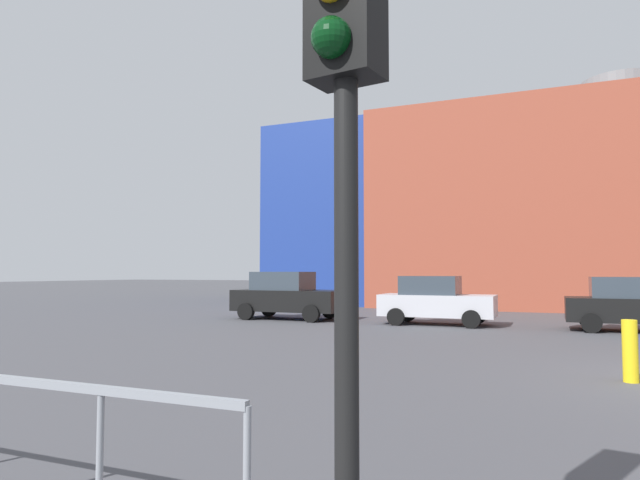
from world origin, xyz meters
The scene contains 6 objects.
building_backdrop centered at (1.01, 22.75, 5.17)m, with size 38.02×13.34×12.26m.
parked_car_0 centered at (-12.25, 8.59, 0.91)m, with size 4.25×2.08×1.84m.
parked_car_1 centered at (-6.49, 8.59, 0.84)m, with size 3.90×1.92×1.69m.
parked_car_2 centered at (-0.47, 8.59, 0.83)m, with size 3.87×1.90×1.68m.
traffic_light_near_left centered at (-3.69, -8.20, 2.70)m, with size 0.39×0.39×3.67m.
bollard_yellow_1 centered at (-1.57, -0.23, 0.51)m, with size 0.24×0.24×1.03m, color yellow.
Camera 1 is at (-2.77, -10.70, 1.82)m, focal length 30.78 mm.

